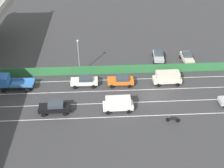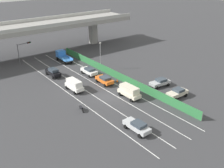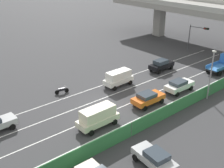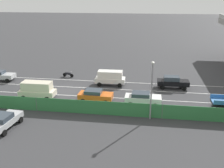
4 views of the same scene
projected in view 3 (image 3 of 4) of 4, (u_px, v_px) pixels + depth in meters
The scene contains 16 objects.
ground_plane at pixel (101, 107), 34.00m from camera, with size 300.00×300.00×0.00m, color #38383A.
lane_line_left_edge at pixel (112, 82), 40.79m from camera, with size 0.14×47.61×0.01m, color silver.
lane_line_mid_left at pixel (127, 89), 38.53m from camera, with size 0.14×47.61×0.01m, color silver.
lane_line_mid_right at pixel (144, 97), 36.28m from camera, with size 0.14×47.61×0.01m, color silver.
lane_line_right_edge at pixel (163, 107), 34.03m from camera, with size 0.14×47.61×0.01m, color silver.
green_fence at pixel (176, 107), 32.31m from camera, with size 0.10×43.71×1.66m.
car_sedan_black at pixel (161, 65), 44.70m from camera, with size 1.98×4.54×1.78m.
car_taxi_orange at pixel (148, 98), 34.20m from camera, with size 2.16×4.36×1.59m.
car_hatchback_white at pixel (179, 85), 37.62m from camera, with size 2.01×4.44×1.61m.
car_van_cream at pixel (98, 116), 29.55m from camera, with size 2.04×4.69×2.28m.
car_van_white at pixel (119, 77), 39.19m from camera, with size 2.03×4.46×2.21m.
motorcycle at pixel (62, 90), 37.22m from camera, with size 0.66×1.93×0.93m.
parked_wagon_silver at pixel (155, 158), 23.98m from camera, with size 4.37×2.37×1.58m.
traffic_light at pixel (196, 34), 51.86m from camera, with size 3.66×0.86×5.23m.
street_lamp at pixel (211, 70), 34.26m from camera, with size 0.60×0.36×6.53m.
traffic_cone at pixel (159, 113), 32.11m from camera, with size 0.47×0.47×0.61m.
Camera 3 is at (23.63, -18.19, 16.62)m, focal length 44.61 mm.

